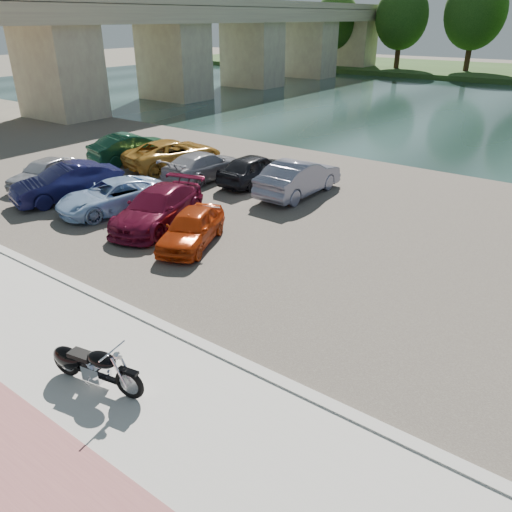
{
  "coord_description": "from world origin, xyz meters",
  "views": [
    {
      "loc": [
        7.26,
        -4.95,
        6.99
      ],
      "look_at": [
        -0.04,
        4.91,
        1.1
      ],
      "focal_mm": 35.0,
      "sensor_mm": 36.0,
      "label": 1
    }
  ],
  "objects_px": {
    "car_2": "(113,196)",
    "car_1": "(68,183)",
    "car_0": "(44,172)",
    "motorcycle": "(88,364)"
  },
  "relations": [
    {
      "from": "motorcycle",
      "to": "car_0",
      "type": "relative_size",
      "value": 0.64
    },
    {
      "from": "car_2",
      "to": "motorcycle",
      "type": "bearing_deg",
      "value": -29.05
    },
    {
      "from": "car_0",
      "to": "car_2",
      "type": "distance_m",
      "value": 5.16
    },
    {
      "from": "car_1",
      "to": "motorcycle",
      "type": "bearing_deg",
      "value": -17.68
    },
    {
      "from": "car_1",
      "to": "car_2",
      "type": "bearing_deg",
      "value": 20.86
    },
    {
      "from": "car_2",
      "to": "car_1",
      "type": "bearing_deg",
      "value": -161.94
    },
    {
      "from": "motorcycle",
      "to": "car_2",
      "type": "xyz_separation_m",
      "value": [
        -7.96,
        7.08,
        0.09
      ]
    },
    {
      "from": "motorcycle",
      "to": "car_2",
      "type": "height_order",
      "value": "car_2"
    },
    {
      "from": "car_0",
      "to": "car_1",
      "type": "height_order",
      "value": "car_1"
    },
    {
      "from": "car_1",
      "to": "car_2",
      "type": "relative_size",
      "value": 1.02
    }
  ]
}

